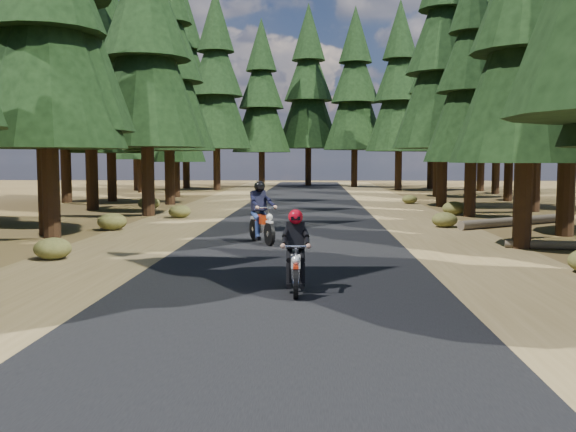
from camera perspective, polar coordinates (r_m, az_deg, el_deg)
The scene contains 9 objects.
ground at distance 12.78m, azimuth -0.28°, elevation -5.51°, with size 120.00×120.00×0.00m, color #443318.
road at distance 17.72m, azimuth 0.47°, elevation -2.54°, with size 6.00×100.00×0.01m, color black.
shoulder_l at distance 18.45m, azimuth -13.97°, elevation -2.39°, with size 3.20×100.00×0.01m, color brown.
shoulder_r at distance 18.16m, azimuth 15.15°, elevation -2.54°, with size 3.20×100.00×0.01m, color brown.
pine_forest at distance 34.06m, azimuth 1.38°, elevation 14.40°, with size 34.59×55.08×16.32m.
log_near at distance 24.06m, azimuth 19.42°, elevation -0.46°, with size 0.32×0.32×5.40m, color #4C4233.
understory_shrubs at distance 20.30m, azimuth -0.12°, elevation -0.82°, with size 14.67×32.14×0.61m.
rider_lead at distance 11.27m, azimuth 0.68°, elevation -4.40°, with size 0.55×1.65×1.45m.
rider_follow at distance 17.92m, azimuth -2.35°, elevation -0.60°, with size 1.33×2.01×1.73m.
Camera 1 is at (0.58, -12.56, 2.33)m, focal length 40.00 mm.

